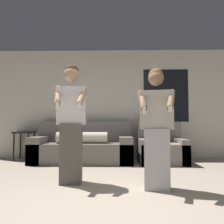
% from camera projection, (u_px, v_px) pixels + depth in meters
% --- Properties ---
extents(ground_plane, '(14.00, 14.00, 0.00)m').
position_uv_depth(ground_plane, '(113.00, 206.00, 2.22)').
color(ground_plane, tan).
extents(wall_back, '(6.64, 0.07, 2.70)m').
position_uv_depth(wall_back, '(116.00, 104.00, 5.45)').
color(wall_back, beige).
rests_on(wall_back, ground_plane).
extents(couch, '(2.18, 0.97, 0.90)m').
position_uv_depth(couch, '(83.00, 148.00, 4.90)').
color(couch, slate).
rests_on(couch, ground_plane).
extents(armchair, '(0.98, 0.87, 0.89)m').
position_uv_depth(armchair, '(161.00, 149.00, 4.77)').
color(armchair, slate).
rests_on(armchair, ground_plane).
extents(side_table, '(0.41, 0.43, 0.81)m').
position_uv_depth(side_table, '(24.00, 137.00, 5.17)').
color(side_table, black).
rests_on(side_table, ground_plane).
extents(person_left, '(0.47, 0.51, 1.70)m').
position_uv_depth(person_left, '(71.00, 122.00, 3.12)').
color(person_left, '#56514C').
rests_on(person_left, ground_plane).
extents(person_right, '(0.49, 0.52, 1.58)m').
position_uv_depth(person_right, '(157.00, 128.00, 2.84)').
color(person_right, '#B2B2B7').
rests_on(person_right, ground_plane).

